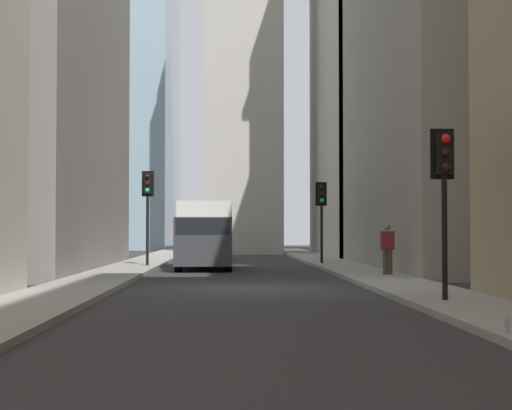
{
  "coord_description": "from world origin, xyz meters",
  "views": [
    {
      "loc": [
        -23.13,
        0.43,
        1.61
      ],
      "look_at": [
        17.72,
        -0.97,
        2.91
      ],
      "focal_mm": 57.41,
      "sensor_mm": 36.0,
      "label": 1
    }
  ],
  "objects": [
    {
      "name": "traffic_light_far_junction",
      "position": [
        12.0,
        3.89,
        3.12
      ],
      "size": [
        0.43,
        0.52,
        4.05
      ],
      "color": "black",
      "rests_on": "sidewalk_right"
    },
    {
      "name": "sidewalk_left",
      "position": [
        0.0,
        -4.5,
        0.07
      ],
      "size": [
        90.0,
        2.2,
        0.14
      ],
      "primitive_type": "cube",
      "color": "gray",
      "rests_on": "ground_plane"
    },
    {
      "name": "delivery_truck",
      "position": [
        11.42,
        1.4,
        1.46
      ],
      "size": [
        6.46,
        2.25,
        2.84
      ],
      "color": "silver",
      "rests_on": "ground_plane"
    },
    {
      "name": "building_left_far",
      "position": [
        28.18,
        -10.59,
        13.81
      ],
      "size": [
        17.5,
        10.5,
        27.59
      ],
      "color": "#B7B2A5",
      "rests_on": "ground_plane"
    },
    {
      "name": "traffic_light_foreground",
      "position": [
        -5.76,
        -4.21,
        2.85
      ],
      "size": [
        0.43,
        0.52,
        3.69
      ],
      "color": "black",
      "rests_on": "sidewalk_left"
    },
    {
      "name": "sidewalk_right",
      "position": [
        0.0,
        4.5,
        0.07
      ],
      "size": [
        90.0,
        2.2,
        0.14
      ],
      "primitive_type": "cube",
      "color": "gray",
      "rests_on": "ground_plane"
    },
    {
      "name": "sedan_navy",
      "position": [
        23.51,
        1.4,
        0.66
      ],
      "size": [
        4.3,
        1.78,
        1.42
      ],
      "color": "navy",
      "rests_on": "ground_plane"
    },
    {
      "name": "building_left_midfar",
      "position": [
        11.55,
        -10.59,
        9.91
      ],
      "size": [
        18.95,
        10.5,
        19.8
      ],
      "color": "gray",
      "rests_on": "ground_plane"
    },
    {
      "name": "discarded_bottle",
      "position": [
        -11.47,
        -3.59,
        0.25
      ],
      "size": [
        0.07,
        0.07,
        0.27
      ],
      "color": "#999EA3",
      "rests_on": "sidewalk_left"
    },
    {
      "name": "pedestrian",
      "position": [
        4.4,
        -4.97,
        1.08
      ],
      "size": [
        0.26,
        0.44,
        1.72
      ],
      "color": "#473D33",
      "rests_on": "sidewalk_left"
    },
    {
      "name": "traffic_light_midblock",
      "position": [
        14.2,
        -3.86,
        2.87
      ],
      "size": [
        0.43,
        0.52,
        3.72
      ],
      "color": "black",
      "rests_on": "sidewalk_left"
    },
    {
      "name": "ground_plane",
      "position": [
        0.0,
        0.0,
        0.0
      ],
      "size": [
        135.0,
        135.0,
        0.0
      ],
      "primitive_type": "plane",
      "color": "#302D30"
    }
  ]
}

